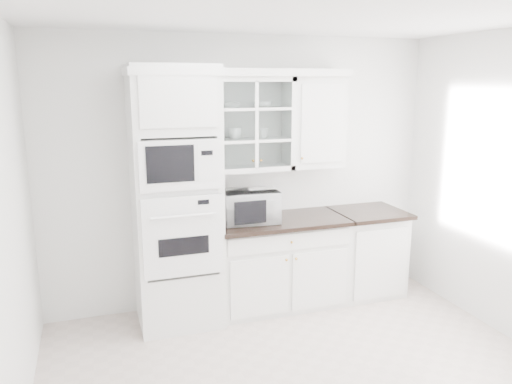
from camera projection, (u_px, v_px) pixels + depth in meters
name	position (u px, v px, depth m)	size (l,w,h in m)	color
room_shell	(295.00, 146.00, 3.75)	(4.00, 3.50, 2.70)	white
oven_column	(176.00, 199.00, 4.56)	(0.76, 0.68, 2.40)	white
base_cabinet_run	(279.00, 262.00, 5.06)	(1.32, 0.67, 0.92)	white
extra_base_cabinet	(366.00, 251.00, 5.37)	(0.72, 0.67, 0.92)	white
upper_cabinet_glass	(251.00, 124.00, 4.81)	(0.80, 0.33, 0.90)	white
upper_cabinet_solid	(315.00, 122.00, 5.02)	(0.55, 0.33, 0.90)	white
crown_molding	(241.00, 72.00, 4.65)	(2.14, 0.38, 0.07)	white
countertop_microwave	(250.00, 206.00, 4.83)	(0.53, 0.44, 0.31)	white
bowl_a	(229.00, 105.00, 4.69)	(0.22, 0.22, 0.05)	white
bowl_b	(263.00, 104.00, 4.80)	(0.18, 0.18, 0.06)	white
cup_a	(235.00, 133.00, 4.78)	(0.14, 0.14, 0.11)	white
cup_b	(263.00, 133.00, 4.88)	(0.11, 0.11, 0.10)	white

